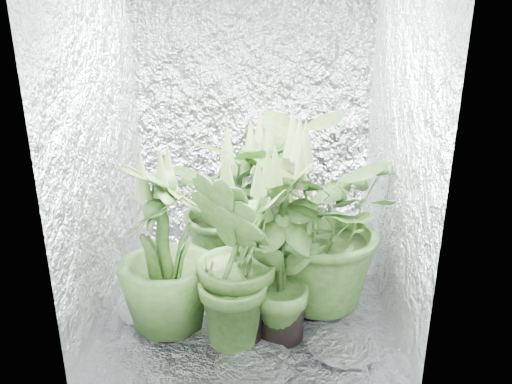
{
  "coord_description": "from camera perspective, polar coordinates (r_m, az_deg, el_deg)",
  "views": [
    {
      "loc": [
        0.11,
        -2.62,
        1.65
      ],
      "look_at": [
        0.04,
        0.0,
        0.7
      ],
      "focal_mm": 35.0,
      "sensor_mm": 36.0,
      "label": 1
    }
  ],
  "objects": [
    {
      "name": "plant_e",
      "position": [
        2.8,
        6.71,
        -3.24
      ],
      "size": [
        1.17,
        1.17,
        1.17
      ],
      "rotation": [
        0.0,
        0.0,
        2.88
      ],
      "color": "black",
      "rests_on": "ground"
    },
    {
      "name": "plant_f",
      "position": [
        2.55,
        2.88,
        -6.91
      ],
      "size": [
        0.69,
        0.69,
        1.07
      ],
      "rotation": [
        0.0,
        0.0,
        4.26
      ],
      "color": "black",
      "rests_on": "ground"
    },
    {
      "name": "plant_b",
      "position": [
        3.26,
        2.12,
        -2.52
      ],
      "size": [
        0.59,
        0.59,
        0.91
      ],
      "rotation": [
        0.0,
        0.0,
        1.03
      ],
      "color": "black",
      "rests_on": "ground"
    },
    {
      "name": "circulation_fan",
      "position": [
        3.54,
        9.26,
        -5.31
      ],
      "size": [
        0.17,
        0.32,
        0.37
      ],
      "rotation": [
        0.0,
        0.0,
        -0.16
      ],
      "color": "black",
      "rests_on": "ground"
    },
    {
      "name": "ground",
      "position": [
        3.1,
        -0.77,
        -12.29
      ],
      "size": [
        1.6,
        1.6,
        0.0
      ],
      "primitive_type": "plane",
      "color": "white",
      "rests_on": "ground"
    },
    {
      "name": "plant_a",
      "position": [
        3.2,
        -2.67,
        -1.43
      ],
      "size": [
        1.09,
        1.09,
        1.04
      ],
      "rotation": [
        0.0,
        0.0,
        5.91
      ],
      "color": "black",
      "rests_on": "ground"
    },
    {
      "name": "walls",
      "position": [
        2.7,
        -0.87,
        5.99
      ],
      "size": [
        1.62,
        1.62,
        2.0
      ],
      "color": "white",
      "rests_on": "ground"
    },
    {
      "name": "plant_d",
      "position": [
        2.67,
        -10.31,
        -6.67
      ],
      "size": [
        0.73,
        0.73,
        1.03
      ],
      "rotation": [
        0.0,
        0.0,
        2.17
      ],
      "color": "black",
      "rests_on": "ground"
    },
    {
      "name": "plant_label",
      "position": [
        2.57,
        -0.91,
        -11.7
      ],
      "size": [
        0.05,
        0.02,
        0.07
      ],
      "primitive_type": "cube",
      "rotation": [
        -0.21,
        0.0,
        0.03
      ],
      "color": "white",
      "rests_on": "plant_g"
    },
    {
      "name": "plant_g",
      "position": [
        2.51,
        -2.13,
        -7.8
      ],
      "size": [
        0.65,
        0.65,
        1.03
      ],
      "rotation": [
        0.0,
        0.0,
        4.99
      ],
      "color": "black",
      "rests_on": "ground"
    },
    {
      "name": "plant_c",
      "position": [
        3.46,
        0.94,
        -0.13
      ],
      "size": [
        0.61,
        0.61,
        1.02
      ],
      "rotation": [
        0.0,
        0.0,
        1.81
      ],
      "color": "black",
      "rests_on": "ground"
    }
  ]
}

